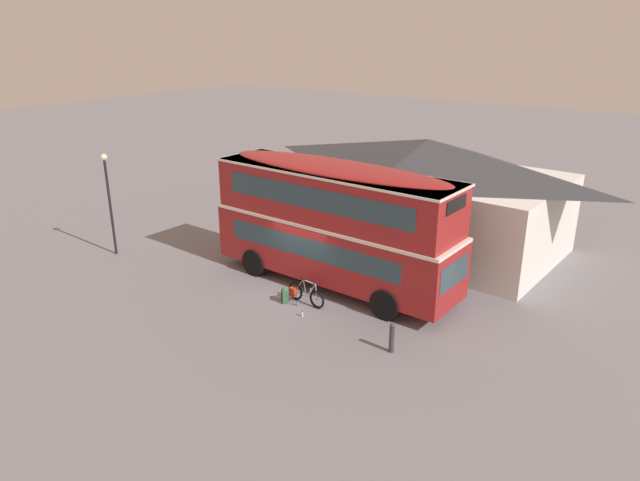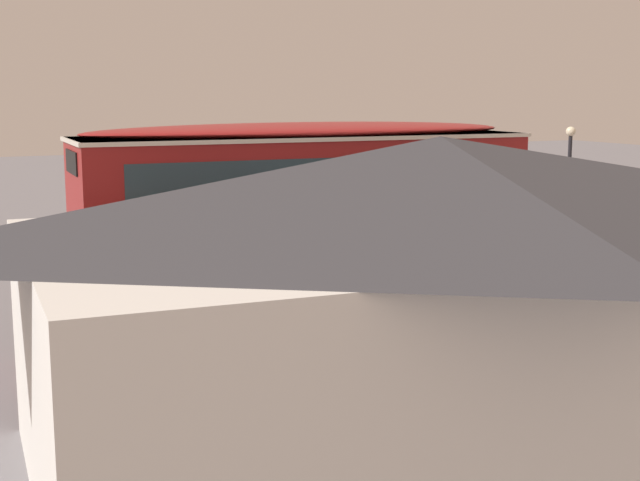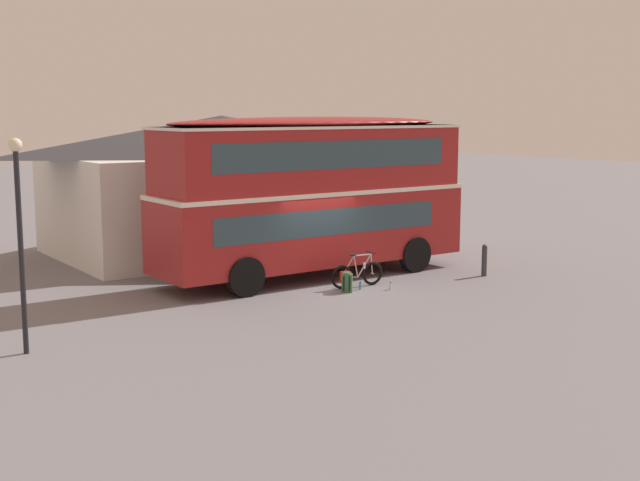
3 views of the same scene
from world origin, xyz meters
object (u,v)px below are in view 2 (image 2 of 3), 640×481
touring_bicycle (269,308)px  backpack_on_ground (287,305)px  street_lamp (568,185)px  water_bottle_blue_sports (268,315)px  water_bottle_clear_plastic (235,313)px  kerb_bollard (82,310)px  double_decker_bus (305,224)px

touring_bicycle → backpack_on_ground: bearing=-149.9°
touring_bicycle → street_lamp: 10.00m
backpack_on_ground → water_bottle_blue_sports: size_ratio=2.65×
water_bottle_blue_sports → backpack_on_ground: bearing=-174.2°
backpack_on_ground → water_bottle_clear_plastic: 1.28m
touring_bicycle → water_bottle_blue_sports: bearing=-106.2°
water_bottle_clear_plastic → street_lamp: (-10.23, -0.09, 2.66)m
backpack_on_ground → kerb_bollard: kerb_bollard is taller
double_decker_bus → water_bottle_clear_plastic: 3.84m
double_decker_bus → water_bottle_clear_plastic: double_decker_bus is taller
water_bottle_blue_sports → kerb_bollard: size_ratio=0.22×
street_lamp → touring_bicycle: bearing=5.6°
kerb_bollard → street_lamp: bearing=179.4°
street_lamp → kerb_bollard: 14.02m
kerb_bollard → backpack_on_ground: bearing=171.3°
water_bottle_clear_plastic → kerb_bollard: bearing=-3.7°
double_decker_bus → water_bottle_blue_sports: bearing=-90.7°
touring_bicycle → street_lamp: (-9.67, -0.94, 2.39)m
double_decker_bus → kerb_bollard: double_decker_bus is taller
water_bottle_clear_plastic → backpack_on_ground: bearing=156.7°
water_bottle_clear_plastic → kerb_bollard: size_ratio=0.22×
water_bottle_blue_sports → touring_bicycle: bearing=73.8°
water_bottle_clear_plastic → street_lamp: 10.57m
backpack_on_ground → double_decker_bus: bearing=76.7°
street_lamp → kerb_bollard: street_lamp is taller
double_decker_bus → street_lamp: size_ratio=2.24×
touring_bicycle → water_bottle_blue_sports: touring_bicycle is taller
water_bottle_blue_sports → kerb_bollard: bearing=-10.5°
double_decker_bus → street_lamp: bearing=-163.2°
double_decker_bus → kerb_bollard: (4.23, -3.03, -2.14)m
water_bottle_clear_plastic → double_decker_bus: bearing=102.5°
backpack_on_ground → water_bottle_blue_sports: backpack_on_ground is taller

